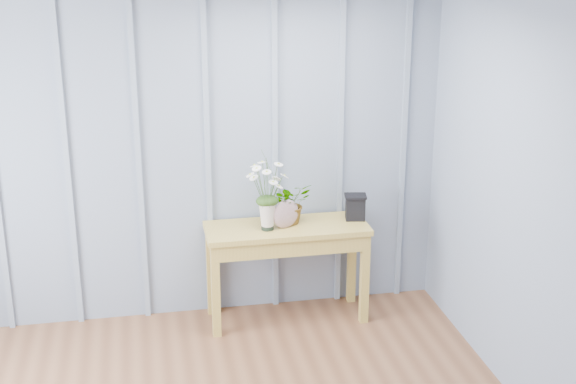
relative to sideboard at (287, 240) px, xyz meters
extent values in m
cube|color=gray|center=(-0.79, 0.25, 0.61)|extent=(4.00, 0.01, 2.50)
cube|color=white|center=(-0.79, -1.99, 1.86)|extent=(4.00, 4.50, 0.01)
cube|color=#BBBBC0|center=(-0.05, 0.24, 0.81)|extent=(0.03, 0.01, 0.10)
cube|color=gray|center=(-1.54, 0.24, 0.61)|extent=(0.04, 0.03, 2.50)
cube|color=gray|center=(-1.04, 0.24, 0.61)|extent=(0.04, 0.03, 2.50)
cube|color=gray|center=(-0.54, 0.24, 0.61)|extent=(0.04, 0.03, 2.50)
cube|color=gray|center=(-0.04, 0.24, 0.61)|extent=(0.04, 0.03, 2.50)
cube|color=gray|center=(0.46, 0.24, 0.61)|extent=(0.04, 0.03, 2.50)
cube|color=gray|center=(0.96, 0.24, 0.61)|extent=(0.04, 0.03, 2.50)
cube|color=#B0933E|center=(0.00, 0.00, 0.09)|extent=(1.20, 0.45, 0.04)
cube|color=#B0933E|center=(0.00, 0.00, 0.01)|extent=(1.13, 0.42, 0.12)
cube|color=#B0933E|center=(-0.55, -0.18, -0.28)|extent=(0.06, 0.06, 0.71)
cube|color=#B0933E|center=(0.56, -0.18, -0.28)|extent=(0.06, 0.06, 0.71)
cube|color=#B0933E|center=(-0.55, 0.18, -0.28)|extent=(0.06, 0.06, 0.71)
cube|color=#B0933E|center=(0.56, 0.18, -0.28)|extent=(0.06, 0.06, 0.71)
cylinder|color=black|center=(-0.15, -0.04, 0.14)|extent=(0.09, 0.09, 0.06)
cone|color=beige|center=(-0.15, -0.04, 0.23)|extent=(0.15, 0.15, 0.21)
ellipsoid|color=#1F3D13|center=(-0.15, -0.04, 0.33)|extent=(0.17, 0.14, 0.09)
imported|color=#1F3D13|center=(0.05, 0.06, 0.27)|extent=(0.33, 0.31, 0.31)
ellipsoid|color=#7E4259|center=(-0.01, -0.03, 0.22)|extent=(0.22, 0.13, 0.21)
cube|color=black|center=(0.53, 0.03, 0.20)|extent=(0.16, 0.13, 0.18)
cube|color=black|center=(0.53, 0.03, 0.30)|extent=(0.18, 0.15, 0.02)
camera|label=1|loc=(-1.05, -5.40, 2.25)|focal=50.00mm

